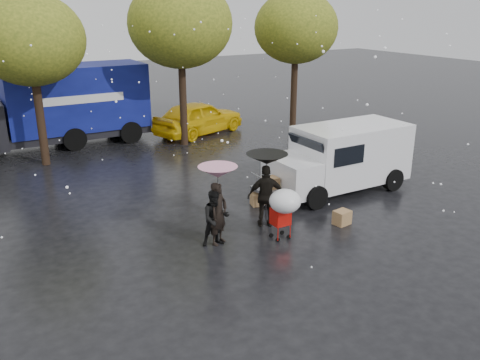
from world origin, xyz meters
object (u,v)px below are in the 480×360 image
person_pink (218,214)px  yellow_taxi (199,117)px  vendor_cart (279,181)px  shopping_cart (284,204)px  blue_truck (58,107)px  white_van (342,157)px  person_black (266,196)px

person_pink → yellow_taxi: bearing=37.8°
vendor_cart → shopping_cart: size_ratio=1.04×
person_pink → shopping_cart: (1.57, -0.74, 0.21)m
person_pink → vendor_cart: (3.02, 1.62, -0.12)m
blue_truck → white_van: bearing=-56.6°
person_pink → yellow_taxi: 12.04m
person_black → shopping_cart: person_black is taller
person_black → shopping_cart: (-0.12, -1.05, 0.16)m
person_black → white_van: 4.06m
blue_truck → yellow_taxi: (6.25, -1.20, -0.95)m
shopping_cart → yellow_taxi: yellow_taxi is taller
shopping_cart → blue_truck: bearing=103.3°
vendor_cart → person_pink: bearing=-151.7°
person_pink → person_black: size_ratio=0.94×
person_pink → shopping_cart: bearing=-54.1°
vendor_cart → white_van: (2.52, -0.06, 0.43)m
shopping_cart → yellow_taxi: (3.18, 11.80, -0.25)m
shopping_cart → yellow_taxi: size_ratio=0.31×
white_van → blue_truck: size_ratio=0.59×
yellow_taxi → shopping_cart: bearing=146.3°
person_pink → vendor_cart: 3.43m
shopping_cart → white_van: size_ratio=0.30×
vendor_cart → white_van: bearing=-1.3°
shopping_cart → person_pink: bearing=154.9°
white_van → yellow_taxi: bearing=94.7°
white_van → blue_truck: 12.81m
yellow_taxi → vendor_cart: bearing=151.0°
person_black → yellow_taxi: person_black is taller
vendor_cart → yellow_taxi: size_ratio=0.32×
person_black → shopping_cart: bearing=108.7°
person_pink → blue_truck: bearing=68.0°
person_black → vendor_cart: bearing=-110.2°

